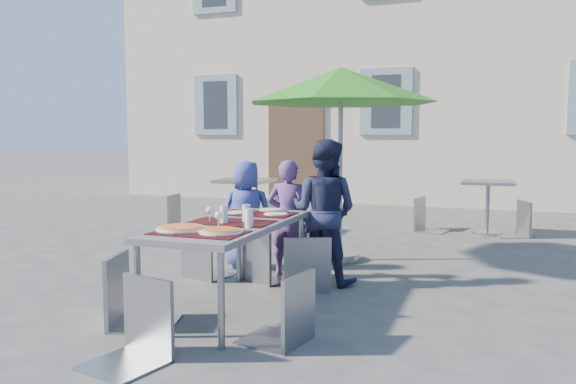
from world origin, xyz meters
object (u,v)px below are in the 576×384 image
at_px(chair_0, 203,226).
at_px(patio_umbrella, 341,88).
at_px(bg_chair_l_0, 180,191).
at_px(chair_4, 286,264).
at_px(chair_3, 129,246).
at_px(bg_chair_r_0, 265,194).
at_px(child_2, 324,211).
at_px(bg_chair_r_1, 518,197).
at_px(pizza_near_left, 181,228).
at_px(child_1, 288,219).
at_px(chair_5, 135,271).
at_px(chair_2, 306,229).
at_px(child_0, 247,215).
at_px(chair_1, 263,223).
at_px(pizza_near_right, 221,231).
at_px(dining_table, 231,229).
at_px(cafe_table_0, 245,194).
at_px(bg_chair_l_1, 426,194).
at_px(cafe_table_1, 488,196).

height_order(chair_0, patio_umbrella, patio_umbrella).
bearing_deg(bg_chair_l_0, chair_4, -51.22).
distance_m(chair_3, bg_chair_r_0, 4.52).
relative_size(child_2, bg_chair_r_1, 1.45).
height_order(pizza_near_left, chair_3, chair_3).
height_order(pizza_near_left, bg_chair_r_1, bg_chair_r_1).
xyz_separation_m(child_1, chair_5, (-0.19, -2.42, -0.01)).
bearing_deg(chair_2, bg_chair_l_0, 137.29).
bearing_deg(bg_chair_r_1, child_0, -132.47).
distance_m(chair_0, bg_chair_r_1, 4.92).
height_order(chair_1, patio_umbrella, patio_umbrella).
relative_size(pizza_near_right, chair_4, 0.34).
bearing_deg(chair_2, chair_5, -104.72).
bearing_deg(dining_table, pizza_near_left, -111.25).
xyz_separation_m(pizza_near_left, chair_5, (0.09, -0.74, -0.16)).
xyz_separation_m(patio_umbrella, bg_chair_r_0, (-1.64, 1.66, -1.46)).
height_order(child_2, patio_umbrella, patio_umbrella).
relative_size(cafe_table_0, bg_chair_l_0, 0.82).
relative_size(child_1, chair_3, 1.17).
bearing_deg(bg_chair_l_0, chair_1, -46.25).
height_order(pizza_near_right, bg_chair_l_1, bg_chair_l_1).
bearing_deg(chair_1, child_0, 129.79).
bearing_deg(chair_2, bg_chair_r_0, 118.85).
bearing_deg(chair_1, bg_chair_l_0, 133.75).
distance_m(chair_1, cafe_table_1, 4.27).
distance_m(chair_4, cafe_table_0, 4.66).
height_order(chair_0, bg_chair_l_0, bg_chair_l_0).
bearing_deg(chair_3, chair_0, 96.51).
height_order(pizza_near_right, cafe_table_1, cafe_table_1).
xyz_separation_m(chair_1, patio_umbrella, (0.48, 1.23, 1.44)).
height_order(chair_0, chair_3, chair_3).
relative_size(child_2, chair_3, 1.37).
distance_m(child_0, bg_chair_l_0, 3.13).
bearing_deg(dining_table, chair_2, 61.08).
height_order(dining_table, child_1, child_1).
xyz_separation_m(child_1, chair_0, (-0.82, -0.35, -0.07)).
xyz_separation_m(child_1, child_2, (0.41, -0.07, 0.10)).
xyz_separation_m(child_1, chair_4, (0.64, -1.79, -0.04)).
height_order(child_1, chair_1, child_1).
relative_size(pizza_near_right, chair_2, 0.33).
bearing_deg(chair_5, patio_umbrella, 81.89).
bearing_deg(cafe_table_0, chair_3, -77.72).
relative_size(chair_2, bg_chair_l_1, 1.02).
distance_m(dining_table, bg_chair_l_1, 4.77).
xyz_separation_m(chair_0, bg_chair_r_0, (-0.53, 2.98, 0.03)).
bearing_deg(child_2, chair_2, 84.86).
bearing_deg(bg_chair_r_1, cafe_table_1, 174.19).
height_order(cafe_table_0, bg_chair_l_1, bg_chair_l_1).
bearing_deg(pizza_near_left, child_1, 80.64).
relative_size(child_1, bg_chair_r_1, 1.24).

